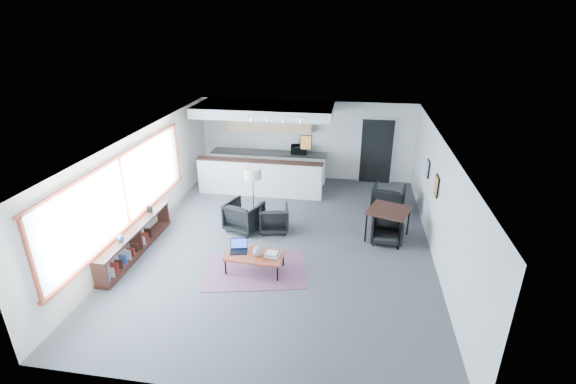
# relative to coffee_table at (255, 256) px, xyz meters

# --- Properties ---
(room) EXTENTS (7.02, 9.02, 2.62)m
(room) POSITION_rel_coffee_table_xyz_m (0.40, 1.30, 0.93)
(room) COLOR #474749
(room) RESTS_ON ground
(window) EXTENTS (0.10, 5.95, 1.66)m
(window) POSITION_rel_coffee_table_xyz_m (-3.06, 0.40, 1.08)
(window) COLOR #8CBFFF
(window) RESTS_ON room
(console) EXTENTS (0.35, 3.00, 0.80)m
(console) POSITION_rel_coffee_table_xyz_m (-2.90, 0.26, -0.04)
(console) COLOR #341912
(console) RESTS_ON floor
(kitchenette) EXTENTS (4.20, 1.96, 2.60)m
(kitchenette) POSITION_rel_coffee_table_xyz_m (-0.80, 5.01, 1.01)
(kitchenette) COLOR white
(kitchenette) RESTS_ON floor
(doorway) EXTENTS (1.10, 0.12, 2.15)m
(doorway) POSITION_rel_coffee_table_xyz_m (2.70, 5.73, 0.70)
(doorway) COLOR black
(doorway) RESTS_ON room
(track_light) EXTENTS (1.60, 0.07, 0.15)m
(track_light) POSITION_rel_coffee_table_xyz_m (-0.19, 3.50, 2.16)
(track_light) COLOR silver
(track_light) RESTS_ON room
(wall_art_lower) EXTENTS (0.03, 0.38, 0.48)m
(wall_art_lower) POSITION_rel_coffee_table_xyz_m (3.87, 1.70, 1.18)
(wall_art_lower) COLOR black
(wall_art_lower) RESTS_ON room
(wall_art_upper) EXTENTS (0.03, 0.34, 0.44)m
(wall_art_upper) POSITION_rel_coffee_table_xyz_m (3.87, 3.00, 1.13)
(wall_art_upper) COLOR black
(wall_art_upper) RESTS_ON room
(kilim_rug) EXTENTS (2.46, 1.92, 0.01)m
(kilim_rug) POSITION_rel_coffee_table_xyz_m (0.00, 0.00, -0.36)
(kilim_rug) COLOR #65394E
(kilim_rug) RESTS_ON floor
(coffee_table) EXTENTS (1.26, 0.72, 0.40)m
(coffee_table) POSITION_rel_coffee_table_xyz_m (0.00, 0.00, 0.00)
(coffee_table) COLOR maroon
(coffee_table) RESTS_ON floor
(laptop) EXTENTS (0.42, 0.37, 0.26)m
(laptop) POSITION_rel_coffee_table_xyz_m (-0.38, 0.11, 0.11)
(laptop) COLOR black
(laptop) RESTS_ON coffee_table
(ceramic_pot) EXTENTS (0.23, 0.23, 0.23)m
(ceramic_pot) POSITION_rel_coffee_table_xyz_m (0.09, -0.05, 0.15)
(ceramic_pot) COLOR gray
(ceramic_pot) RESTS_ON coffee_table
(book_stack) EXTENTS (0.32, 0.27, 0.09)m
(book_stack) POSITION_rel_coffee_table_xyz_m (0.38, 0.01, 0.07)
(book_stack) COLOR silver
(book_stack) RESTS_ON coffee_table
(coaster) EXTENTS (0.12, 0.12, 0.01)m
(coaster) POSITION_rel_coffee_table_xyz_m (0.16, -0.17, 0.03)
(coaster) COLOR #E5590C
(coaster) RESTS_ON coffee_table
(armchair_left) EXTENTS (1.03, 0.99, 0.84)m
(armchair_left) POSITION_rel_coffee_table_xyz_m (-0.70, 1.80, 0.05)
(armchair_left) COLOR black
(armchair_left) RESTS_ON floor
(armchair_right) EXTENTS (0.86, 0.82, 0.75)m
(armchair_right) POSITION_rel_coffee_table_xyz_m (0.06, 1.87, 0.00)
(armchair_right) COLOR black
(armchair_right) RESTS_ON floor
(floor_lamp) EXTENTS (0.56, 0.56, 1.55)m
(floor_lamp) POSITION_rel_coffee_table_xyz_m (-0.55, 2.22, 0.97)
(floor_lamp) COLOR black
(floor_lamp) RESTS_ON floor
(dining_table) EXTENTS (1.18, 1.18, 0.78)m
(dining_table) POSITION_rel_coffee_table_xyz_m (2.90, 1.91, 0.34)
(dining_table) COLOR #341912
(dining_table) RESTS_ON floor
(dining_chair_near) EXTENTS (0.66, 0.62, 0.65)m
(dining_chair_near) POSITION_rel_coffee_table_xyz_m (2.87, 1.73, -0.05)
(dining_chair_near) COLOR black
(dining_chair_near) RESTS_ON floor
(dining_chair_far) EXTENTS (0.83, 0.79, 0.73)m
(dining_chair_far) POSITION_rel_coffee_table_xyz_m (3.00, 3.44, -0.01)
(dining_chair_far) COLOR black
(dining_chair_far) RESTS_ON floor
(microwave) EXTENTS (0.53, 0.32, 0.35)m
(microwave) POSITION_rel_coffee_table_xyz_m (0.21, 5.45, 0.73)
(microwave) COLOR black
(microwave) RESTS_ON kitchenette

